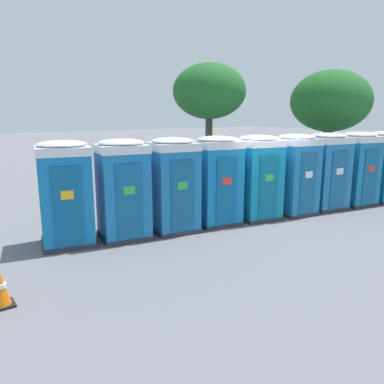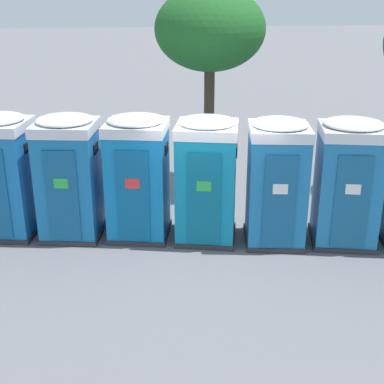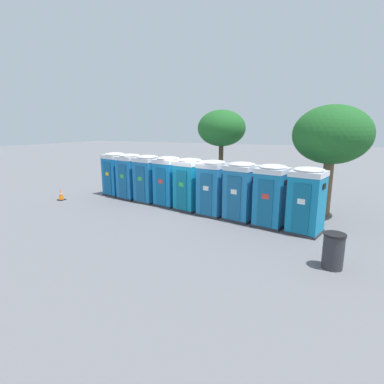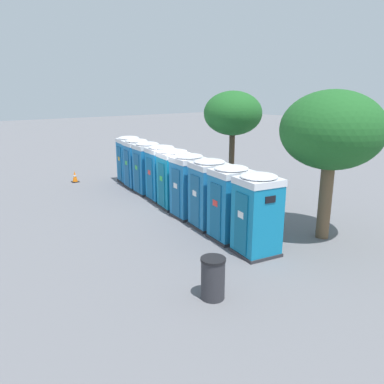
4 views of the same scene
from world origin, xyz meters
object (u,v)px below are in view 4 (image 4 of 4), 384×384
(portapotty_0, at_px, (129,159))
(street_tree_0, at_px, (233,114))
(portapotty_3, at_px, (161,173))
(portapotty_5, at_px, (189,186))
(portapotty_2, at_px, (148,168))
(portapotty_8, at_px, (257,214))
(traffic_cone, at_px, (75,177))
(portapotty_4, at_px, (174,179))
(trash_can, at_px, (213,278))
(portapotty_1, at_px, (137,163))
(portapotty_6, at_px, (209,193))
(street_tree_1, at_px, (332,131))
(portapotty_7, at_px, (230,203))

(portapotty_0, distance_m, street_tree_0, 6.75)
(portapotty_3, relative_size, portapotty_5, 1.00)
(portapotty_2, distance_m, portapotty_8, 8.31)
(portapotty_8, bearing_deg, traffic_cone, -179.14)
(portapotty_4, distance_m, trash_can, 7.55)
(portapotty_2, relative_size, traffic_cone, 3.97)
(portapotty_5, xyz_separation_m, street_tree_0, (-0.83, 3.30, 2.61))
(portapotty_1, bearing_deg, portapotty_5, -11.31)
(portapotty_0, relative_size, traffic_cone, 3.97)
(portapotty_0, height_order, portapotty_1, same)
(portapotty_5, height_order, traffic_cone, portapotty_5)
(portapotty_8, bearing_deg, portapotty_4, 168.86)
(portapotty_0, height_order, portapotty_5, same)
(portapotty_6, bearing_deg, portapotty_1, 169.37)
(street_tree_1, bearing_deg, traffic_cone, -167.39)
(street_tree_1, bearing_deg, portapotty_4, -164.01)
(portapotty_0, relative_size, street_tree_1, 0.51)
(portapotty_8, xyz_separation_m, traffic_cone, (-12.77, -0.19, -0.97))
(trash_can, bearing_deg, portapotty_7, 127.84)
(portapotty_2, xyz_separation_m, portapotty_6, (5.44, -1.01, -0.00))
(portapotty_1, bearing_deg, street_tree_0, 25.76)
(street_tree_0, bearing_deg, portapotty_3, -124.97)
(portapotty_8, bearing_deg, street_tree_0, 140.49)
(portapotty_1, xyz_separation_m, street_tree_1, (10.12, 0.97, 2.34))
(portapotty_7, bearing_deg, street_tree_1, 52.23)
(portapotty_2, bearing_deg, traffic_cone, -159.08)
(portapotty_0, relative_size, portapotty_5, 1.00)
(portapotty_3, relative_size, street_tree_1, 0.51)
(portapotty_2, bearing_deg, portapotty_1, 169.01)
(trash_can, distance_m, traffic_cone, 14.03)
(portapotty_8, distance_m, street_tree_1, 3.70)
(portapotty_2, bearing_deg, portapotty_8, -10.91)
(portapotty_3, bearing_deg, portapotty_6, -11.54)
(portapotty_0, height_order, street_tree_0, street_tree_0)
(portapotty_5, bearing_deg, portapotty_8, -10.41)
(portapotty_2, bearing_deg, portapotty_5, -11.42)
(portapotty_7, height_order, traffic_cone, portapotty_7)
(portapotty_8, distance_m, trash_can, 3.07)
(portapotty_6, distance_m, street_tree_1, 4.64)
(portapotty_5, bearing_deg, portapotty_3, 166.65)
(portapotty_5, distance_m, portapotty_8, 4.15)
(portapotty_1, bearing_deg, portapotty_4, -10.63)
(portapotty_6, distance_m, portapotty_8, 2.77)
(traffic_cone, bearing_deg, street_tree_0, 28.40)
(street_tree_1, bearing_deg, portapotty_1, -174.55)
(street_tree_0, distance_m, traffic_cone, 9.62)
(portapotty_5, bearing_deg, portapotty_2, 168.58)
(portapotty_1, bearing_deg, portapotty_7, -10.92)
(portapotty_2, relative_size, portapotty_8, 1.00)
(portapotty_0, relative_size, portapotty_4, 1.00)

